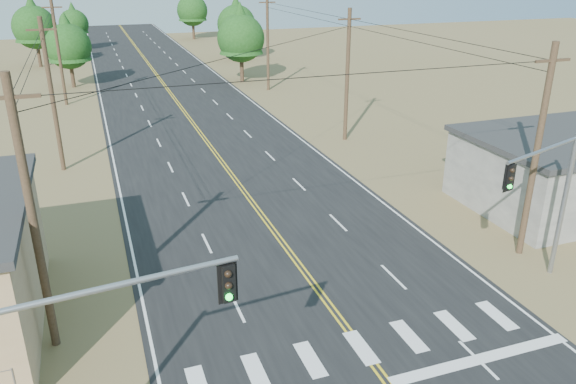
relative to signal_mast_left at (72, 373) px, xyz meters
name	(u,v)px	position (x,y,z in m)	size (l,w,h in m)	color
road	(222,161)	(9.33, 25.82, -4.52)	(15.00, 200.00, 0.02)	black
utility_pole_left_near	(33,218)	(-1.17, 7.82, 0.59)	(1.80, 0.30, 10.00)	#4C3826
utility_pole_left_mid	(52,95)	(-1.17, 27.82, 0.59)	(1.80, 0.30, 10.00)	#4C3826
utility_pole_left_far	(59,52)	(-1.17, 47.82, 0.59)	(1.80, 0.30, 10.00)	#4C3826
utility_pole_right_near	(537,152)	(19.83, 7.82, 0.59)	(1.80, 0.30, 10.00)	#4C3826
utility_pole_right_mid	(347,75)	(19.83, 27.82, 0.59)	(1.80, 0.30, 10.00)	#4C3826
utility_pole_right_far	(268,42)	(19.83, 47.82, 0.59)	(1.80, 0.30, 10.00)	#4C3826
signal_mast_left	(72,373)	(0.00, 0.00, 0.00)	(5.80, 0.85, 6.66)	gray
signal_mast_right	(550,190)	(18.43, 5.34, -0.12)	(4.99, 1.92, 6.54)	gray
tree_left_near	(68,42)	(-0.46, 56.53, 0.49)	(4.92, 4.92, 8.20)	#3F2D1E
tree_left_mid	(34,23)	(-4.67, 72.32, 1.20)	(5.62, 5.62, 9.37)	#3F2D1E
tree_left_far	(73,21)	(0.12, 86.78, 0.04)	(4.48, 4.48, 7.47)	#3F2D1E
tree_right_near	(241,33)	(18.33, 53.30, 1.01)	(5.44, 5.44, 9.06)	#3F2D1E
tree_right_mid	(236,20)	(21.92, 69.00, 0.97)	(5.40, 5.40, 9.00)	#3F2D1E
tree_right_far	(192,7)	(20.48, 94.96, 1.06)	(5.48, 5.48, 9.13)	#3F2D1E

